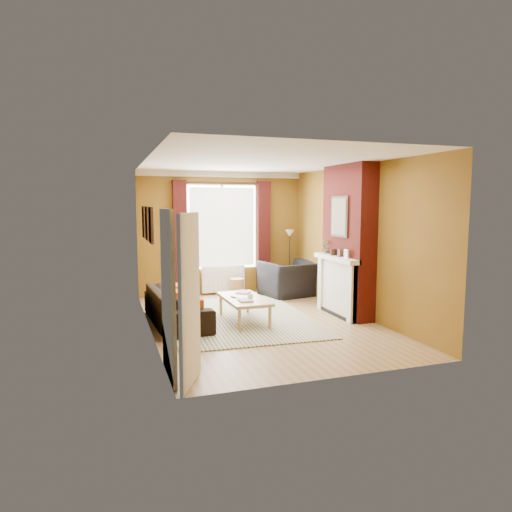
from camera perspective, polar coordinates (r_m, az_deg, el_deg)
name	(u,v)px	position (r m, az deg, el deg)	size (l,w,h in m)	color
ground	(260,322)	(8.17, 0.56, -8.23)	(5.50, 5.50, 0.00)	olive
room_walls	(288,242)	(8.41, 4.00, 1.73)	(3.82, 5.54, 2.83)	brown
striped_rug	(238,318)	(8.43, -2.30, -7.70)	(2.66, 3.57, 0.02)	#365B95
sofa	(177,306)	(8.13, -9.89, -6.20)	(2.09, 0.82, 0.61)	black
armchair	(290,279)	(10.38, 4.31, -2.85)	(1.20, 1.05, 0.78)	black
coffee_table	(244,300)	(8.08, -1.52, -5.54)	(0.68, 1.33, 0.44)	tan
wicker_stool	(237,287)	(10.36, -2.38, -3.92)	(0.34, 0.34, 0.40)	olive
floor_lamp	(290,243)	(10.73, 4.23, 1.62)	(0.29, 0.29, 1.47)	black
book_a	(239,300)	(7.76, -2.17, -5.57)	(0.23, 0.30, 0.03)	#999999
book_b	(238,292)	(8.53, -2.26, -4.48)	(0.22, 0.30, 0.02)	#999999
mug	(250,297)	(7.85, -0.71, -5.17)	(0.11, 0.11, 0.10)	#999999
tv_remote	(233,297)	(8.08, -2.84, -5.13)	(0.07, 0.15, 0.02)	#232325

